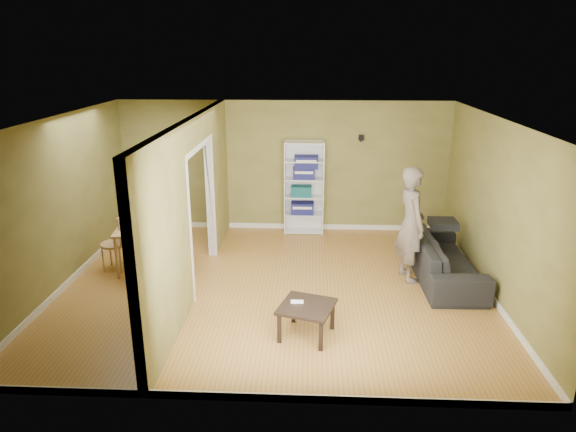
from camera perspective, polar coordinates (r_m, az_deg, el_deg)
The scene contains 16 objects.
room_shell at distance 7.61m, azimuth -1.57°, elevation 0.99°, with size 6.50×6.50×6.50m.
partition at distance 7.79m, azimuth -10.41°, elevation 1.09°, with size 0.22×5.50×2.60m, color olive, non-canonical shape.
wall_speaker at distance 10.12m, azimuth 8.13°, elevation 8.61°, with size 0.10×0.10×0.10m, color black.
sofa at distance 8.62m, azimuth 16.98°, elevation -3.89°, with size 0.97×2.26×0.86m, color black.
person at distance 8.21m, azimuth 13.58°, elevation 0.17°, with size 0.62×0.79×2.17m, color slate.
bookshelf at distance 10.20m, azimuth 1.80°, elevation 3.22°, with size 0.78×0.34×1.84m.
paper_box_navy_a at distance 10.27m, azimuth 1.61°, elevation 0.91°, with size 0.45×0.29×0.23m, color navy.
paper_box_teal at distance 10.17m, azimuth 1.49°, elevation 2.79°, with size 0.40×0.26×0.21m, color #0D5843.
paper_box_navy_b at distance 10.08m, azimuth 1.80°, elevation 4.79°, with size 0.42×0.27×0.21m, color navy.
paper_box_navy_c at distance 10.03m, azimuth 2.05°, elevation 6.16°, with size 0.46×0.30×0.24m, color #141E4A.
coffee_table at distance 6.65m, azimuth 2.09°, elevation -10.38°, with size 0.65×0.65×0.43m.
game_controller at distance 6.67m, azimuth 1.02°, elevation -9.50°, with size 0.16×0.04×0.03m, color white.
dining_table at distance 8.75m, azimuth -14.75°, elevation -1.74°, with size 1.18×0.79×0.74m.
chair_left at distance 9.01m, azimuth -18.79°, elevation -2.80°, with size 0.43×0.43×0.95m, color tan, non-canonical shape.
chair_near at distance 8.27m, azimuth -15.43°, elevation -4.24°, with size 0.45×0.45×0.98m, color tan, non-canonical shape.
chair_far at distance 9.38m, azimuth -13.56°, elevation -1.30°, with size 0.46×0.46×1.01m, color #D5BB88, non-canonical shape.
Camera 1 is at (0.55, -7.25, 3.54)m, focal length 32.00 mm.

